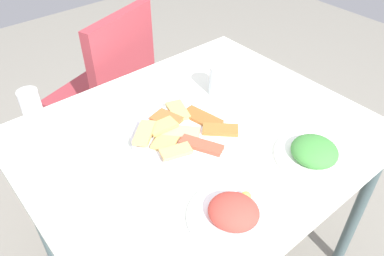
# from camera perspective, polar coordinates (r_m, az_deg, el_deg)

# --- Properties ---
(dining_table) EXTENTS (1.10, 0.92, 0.75)m
(dining_table) POSITION_cam_1_polar(r_m,az_deg,el_deg) (1.30, 0.90, -3.58)
(dining_table) COLOR white
(dining_table) RESTS_ON ground_plane
(dining_chair) EXTENTS (0.54, 0.54, 0.91)m
(dining_chair) POSITION_cam_1_polar(r_m,az_deg,el_deg) (1.92, -12.15, 5.88)
(dining_chair) COLOR #9E343C
(dining_chair) RESTS_ON ground_plane
(pide_platter) EXTENTS (0.33, 0.33, 0.04)m
(pide_platter) POSITION_cam_1_polar(r_m,az_deg,el_deg) (1.23, -1.53, -0.81)
(pide_platter) COLOR white
(pide_platter) RESTS_ON dining_table
(salad_plate_greens) EXTENTS (0.23, 0.23, 0.06)m
(salad_plate_greens) POSITION_cam_1_polar(r_m,az_deg,el_deg) (1.20, 17.69, -3.52)
(salad_plate_greens) COLOR white
(salad_plate_greens) RESTS_ON dining_table
(salad_plate_rice) EXTENTS (0.24, 0.24, 0.07)m
(salad_plate_rice) POSITION_cam_1_polar(r_m,az_deg,el_deg) (1.00, 6.20, -12.51)
(salad_plate_rice) COLOR white
(salad_plate_rice) RESTS_ON dining_table
(soda_can) EXTENTS (0.09, 0.09, 0.12)m
(soda_can) POSITION_cam_1_polar(r_m,az_deg,el_deg) (1.36, -22.76, 2.93)
(soda_can) COLOR silver
(soda_can) RESTS_ON dining_table
(drinking_glass) EXTENTS (0.07, 0.07, 0.12)m
(drinking_glass) POSITION_cam_1_polar(r_m,az_deg,el_deg) (1.40, 4.05, 7.15)
(drinking_glass) COLOR silver
(drinking_glass) RESTS_ON dining_table
(paper_napkin) EXTENTS (0.19, 0.19, 0.00)m
(paper_napkin) POSITION_cam_1_polar(r_m,az_deg,el_deg) (1.13, -13.12, -7.34)
(paper_napkin) COLOR white
(paper_napkin) RESTS_ON dining_table
(fork) EXTENTS (0.17, 0.05, 0.00)m
(fork) POSITION_cam_1_polar(r_m,az_deg,el_deg) (1.11, -12.69, -7.74)
(fork) COLOR silver
(fork) RESTS_ON paper_napkin
(spoon) EXTENTS (0.18, 0.06, 0.00)m
(spoon) POSITION_cam_1_polar(r_m,az_deg,el_deg) (1.14, -13.59, -6.68)
(spoon) COLOR silver
(spoon) RESTS_ON paper_napkin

